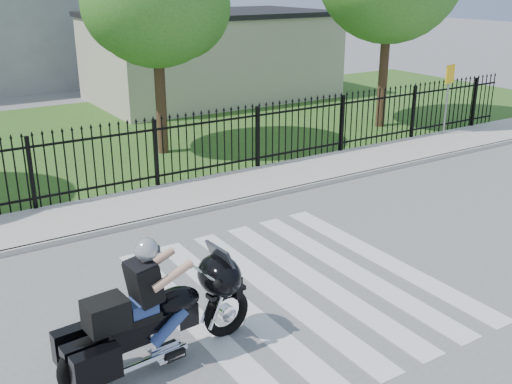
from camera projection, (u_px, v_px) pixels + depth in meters
ground at (297, 286)px, 10.42m from camera, size 120.00×120.00×0.00m
crosswalk at (297, 286)px, 10.42m from camera, size 5.00×5.50×0.01m
sidewalk at (175, 199)px, 14.37m from camera, size 40.00×2.00×0.12m
curb at (194, 212)px, 13.58m from camera, size 40.00×0.12×0.12m
grass_strip at (85, 138)px, 19.95m from camera, size 40.00×12.00×0.02m
iron_fence at (156, 155)px, 14.88m from camera, size 26.00×0.04×1.80m
building_low at (212, 58)px, 26.07m from camera, size 10.00×6.00×3.50m
building_low_roof at (210, 14)px, 25.44m from camera, size 10.20×6.20×0.20m
motorcycle_rider at (155, 312)px, 8.10m from camera, size 2.96×1.05×1.96m
traffic_sign at (449, 85)px, 19.49m from camera, size 0.50×0.15×2.29m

